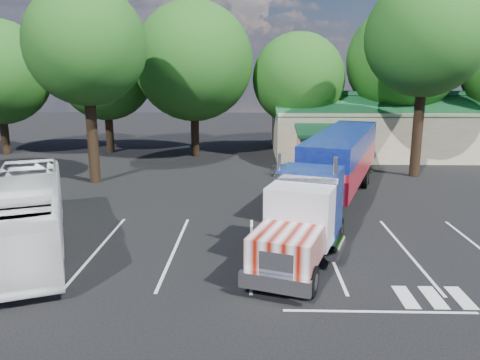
{
  "coord_description": "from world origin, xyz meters",
  "views": [
    {
      "loc": [
        0.02,
        -24.25,
        7.26
      ],
      "look_at": [
        -0.59,
        -1.74,
        2.0
      ],
      "focal_mm": 35.0,
      "sensor_mm": 36.0,
      "label": 1
    }
  ],
  "objects_px": {
    "bicycle": "(278,169)",
    "silver_sedan": "(333,154)",
    "semi_truck": "(334,168)",
    "tour_bus": "(27,213)",
    "woman": "(282,196)"
  },
  "relations": [
    {
      "from": "bicycle",
      "to": "silver_sedan",
      "type": "bearing_deg",
      "value": 18.75
    },
    {
      "from": "semi_truck",
      "to": "tour_bus",
      "type": "relative_size",
      "value": 1.74
    },
    {
      "from": "semi_truck",
      "to": "woman",
      "type": "height_order",
      "value": "semi_truck"
    },
    {
      "from": "semi_truck",
      "to": "tour_bus",
      "type": "bearing_deg",
      "value": -137.8
    },
    {
      "from": "silver_sedan",
      "to": "tour_bus",
      "type": "bearing_deg",
      "value": 166.55
    },
    {
      "from": "woman",
      "to": "bicycle",
      "type": "relative_size",
      "value": 0.87
    },
    {
      "from": "bicycle",
      "to": "tour_bus",
      "type": "height_order",
      "value": "tour_bus"
    },
    {
      "from": "semi_truck",
      "to": "silver_sedan",
      "type": "distance_m",
      "value": 14.32
    },
    {
      "from": "semi_truck",
      "to": "tour_bus",
      "type": "xyz_separation_m",
      "value": [
        -13.54,
        -5.72,
        -0.78
      ]
    },
    {
      "from": "tour_bus",
      "to": "silver_sedan",
      "type": "bearing_deg",
      "value": 28.74
    },
    {
      "from": "semi_truck",
      "to": "silver_sedan",
      "type": "relative_size",
      "value": 4.92
    },
    {
      "from": "bicycle",
      "to": "silver_sedan",
      "type": "xyz_separation_m",
      "value": [
        4.86,
        5.68,
        0.13
      ]
    },
    {
      "from": "woman",
      "to": "bicycle",
      "type": "xyz_separation_m",
      "value": [
        0.2,
        8.48,
        -0.33
      ]
    },
    {
      "from": "semi_truck",
      "to": "woman",
      "type": "xyz_separation_m",
      "value": [
        -2.69,
        -0.14,
        -1.48
      ]
    },
    {
      "from": "woman",
      "to": "tour_bus",
      "type": "distance_m",
      "value": 12.22
    }
  ]
}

